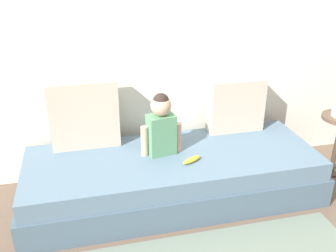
% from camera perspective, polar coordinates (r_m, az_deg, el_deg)
% --- Properties ---
extents(ground_plane, '(12.00, 12.00, 0.00)m').
position_cam_1_polar(ground_plane, '(3.11, 0.73, -10.54)').
color(ground_plane, brown).
extents(back_wall, '(5.50, 0.10, 2.41)m').
position_cam_1_polar(back_wall, '(3.13, -1.71, 13.91)').
color(back_wall, silver).
rests_on(back_wall, ground).
extents(couch, '(2.30, 0.84, 0.38)m').
position_cam_1_polar(couch, '(3.00, 0.75, -7.62)').
color(couch, '#495F70').
rests_on(couch, ground).
extents(throw_pillow_left, '(0.53, 0.16, 0.54)m').
position_cam_1_polar(throw_pillow_left, '(3.00, -12.56, 1.74)').
color(throw_pillow_left, '#C1B29E').
rests_on(throw_pillow_left, couch).
extents(throw_pillow_right, '(0.48, 0.16, 0.46)m').
position_cam_1_polar(throw_pillow_right, '(3.27, 10.21, 3.13)').
color(throw_pillow_right, '#C1B29E').
rests_on(throw_pillow_right, couch).
extents(toddler, '(0.32, 0.17, 0.49)m').
position_cam_1_polar(toddler, '(2.83, -1.05, 0.22)').
color(toddler, '#568E66').
rests_on(toddler, couch).
extents(banana, '(0.17, 0.12, 0.04)m').
position_cam_1_polar(banana, '(2.80, 3.63, -5.13)').
color(banana, yellow).
rests_on(banana, couch).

